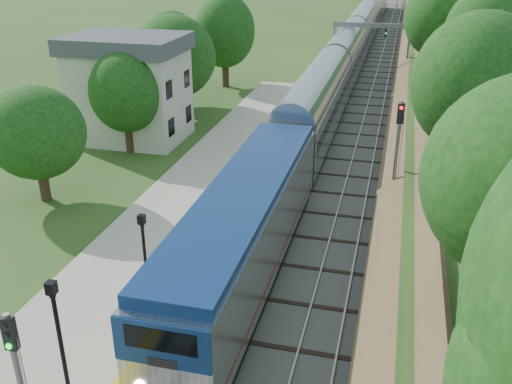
% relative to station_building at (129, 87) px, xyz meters
% --- Properties ---
extents(trackbed, '(9.50, 170.00, 0.28)m').
position_rel_station_building_xyz_m(trackbed, '(16.00, 30.00, -4.02)').
color(trackbed, '#4C4944').
rests_on(trackbed, ground).
extents(platform, '(6.40, 68.00, 0.38)m').
position_rel_station_building_xyz_m(platform, '(8.80, -14.00, -3.90)').
color(platform, '#A39C84').
rests_on(platform, ground).
extents(yellow_stripe, '(0.55, 68.00, 0.01)m').
position_rel_station_building_xyz_m(yellow_stripe, '(11.65, -14.00, -3.70)').
color(yellow_stripe, gold).
rests_on(yellow_stripe, platform).
extents(embankment, '(10.64, 170.00, 11.70)m').
position_rel_station_building_xyz_m(embankment, '(24.35, 30.00, -2.14)').
color(embankment, brown).
rests_on(embankment, ground).
extents(station_building, '(8.60, 6.60, 8.00)m').
position_rel_station_building_xyz_m(station_building, '(0.00, 0.00, 0.00)').
color(station_building, beige).
rests_on(station_building, ground).
extents(signal_gantry, '(8.40, 0.38, 6.20)m').
position_rel_station_building_xyz_m(signal_gantry, '(16.47, 24.99, 0.73)').
color(signal_gantry, slate).
rests_on(signal_gantry, ground).
extents(trees_behind_platform, '(7.82, 53.32, 7.21)m').
position_rel_station_building_xyz_m(trees_behind_platform, '(2.83, -9.33, 0.44)').
color(trees_behind_platform, '#332316').
rests_on(trees_behind_platform, ground).
extents(train, '(3.12, 125.19, 4.59)m').
position_rel_station_building_xyz_m(train, '(14.00, 34.52, -1.75)').
color(train, black).
rests_on(train, trackbed).
extents(lamppost_mid, '(0.46, 0.46, 4.66)m').
position_rel_station_building_xyz_m(lamppost_mid, '(10.35, -26.64, -1.63)').
color(lamppost_mid, black).
rests_on(lamppost_mid, platform).
extents(lamppost_far, '(0.42, 0.42, 4.23)m').
position_rel_station_building_xyz_m(lamppost_far, '(10.67, -20.97, -1.82)').
color(lamppost_far, black).
rests_on(lamppost_far, platform).
extents(signal_platform, '(0.33, 0.26, 5.64)m').
position_rel_station_building_xyz_m(signal_platform, '(11.10, -29.50, -0.24)').
color(signal_platform, slate).
rests_on(signal_platform, platform).
extents(signal_farside, '(0.37, 0.29, 6.70)m').
position_rel_station_building_xyz_m(signal_farside, '(20.20, -9.51, 0.12)').
color(signal_farside, slate).
rests_on(signal_farside, ground).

